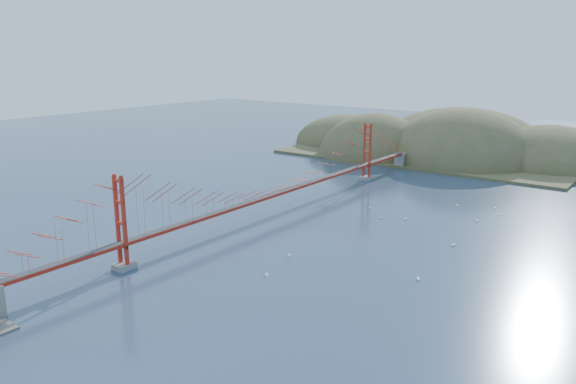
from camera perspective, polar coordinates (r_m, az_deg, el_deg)
The scene contains 15 objects.
ground at distance 91.50m, azimuth -1.22°, elevation -2.14°, with size 320.00×320.00×0.00m, color navy.
bridge at distance 89.92m, azimuth -1.18°, elevation 2.17°, with size 2.20×94.40×12.00m.
far_headlands at distance 149.37m, azimuth 15.88°, elevation 3.74°, with size 84.00×58.00×25.00m.
sailboat_6 at distance 72.92m, azimuth 0.12°, elevation -6.36°, with size 0.56×0.57×0.64m.
sailboat_3 at distance 89.92m, azimuth 9.44°, elevation -2.54°, with size 0.57×0.57×0.60m.
sailboat_0 at distance 66.88m, azimuth -2.19°, elevation -8.32°, with size 0.60×0.60×0.68m.
sailboat_4 at distance 79.77m, azimuth 16.46°, elevation -5.12°, with size 0.66×0.66×0.74m.
sailboat_14 at distance 89.97m, azimuth 11.85°, elevation -2.64°, with size 0.56×0.62×0.70m.
sailboat_1 at distance 92.02m, azimuth 18.68°, elevation -2.72°, with size 0.64×0.64×0.67m.
sailboat_5 at distance 67.40m, azimuth 13.11°, elevation -8.51°, with size 0.67×0.67×0.73m.
sailboat_15 at distance 100.34m, azimuth 20.28°, elevation -1.48°, with size 0.57×0.61×0.68m.
sailboat_12 at distance 100.04m, azimuth 16.83°, elevation -1.25°, with size 0.57×0.53×0.64m.
sailboat_16 at distance 95.16m, azimuth 8.35°, elevation -1.56°, with size 0.55×0.54×0.62m.
sailboat_7 at distance 108.91m, azimuth 22.92°, elevation -0.54°, with size 0.54×0.46×0.62m.
sailboat_extra_0 at distance 96.66m, azimuth 20.62°, elevation -2.10°, with size 0.55×0.55×0.58m.
Camera 1 is at (54.05, -69.18, 25.78)m, focal length 35.00 mm.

